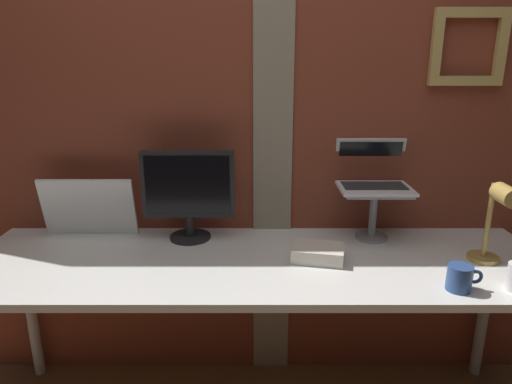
% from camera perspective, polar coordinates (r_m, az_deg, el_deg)
% --- Properties ---
extents(brick_wall_back, '(3.51, 0.16, 2.41)m').
position_cam_1_polar(brick_wall_back, '(2.09, -1.65, 7.71)').
color(brick_wall_back, brown).
rests_on(brick_wall_back, ground_plane).
extents(desk, '(2.30, 0.69, 0.75)m').
position_cam_1_polar(desk, '(1.86, 0.01, -10.21)').
color(desk, white).
rests_on(desk, ground_plane).
extents(monitor, '(0.40, 0.18, 0.39)m').
position_cam_1_polar(monitor, '(1.98, -8.65, 0.29)').
color(monitor, black).
rests_on(monitor, desk).
extents(laptop_stand, '(0.28, 0.22, 0.22)m').
position_cam_1_polar(laptop_stand, '(2.05, 14.22, -1.66)').
color(laptop_stand, gray).
rests_on(laptop_stand, desk).
extents(laptop, '(0.31, 0.26, 0.20)m').
position_cam_1_polar(laptop, '(2.07, 14.06, 2.18)').
color(laptop, white).
rests_on(laptop, laptop_stand).
extents(whiteboard_panel, '(0.41, 0.07, 0.27)m').
position_cam_1_polar(whiteboard_panel, '(2.15, -20.33, -1.84)').
color(whiteboard_panel, white).
rests_on(whiteboard_panel, desk).
extents(desk_lamp, '(0.12, 0.20, 0.33)m').
position_cam_1_polar(desk_lamp, '(1.93, 27.61, -2.62)').
color(desk_lamp, tan).
rests_on(desk_lamp, desk).
extents(coffee_mug, '(0.12, 0.08, 0.09)m').
position_cam_1_polar(coffee_mug, '(1.74, 23.86, -9.71)').
color(coffee_mug, '#2D4C8C').
rests_on(coffee_mug, desk).
extents(paper_clutter_stack, '(0.22, 0.18, 0.06)m').
position_cam_1_polar(paper_clutter_stack, '(1.84, 7.51, -7.53)').
color(paper_clutter_stack, silver).
rests_on(paper_clutter_stack, desk).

